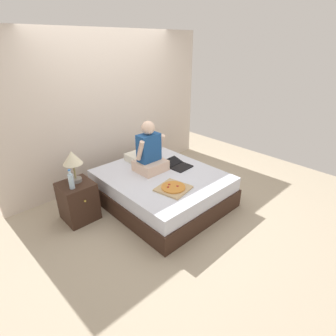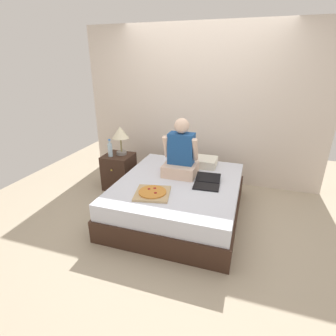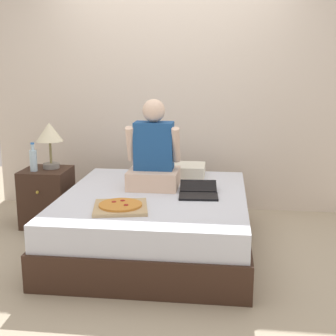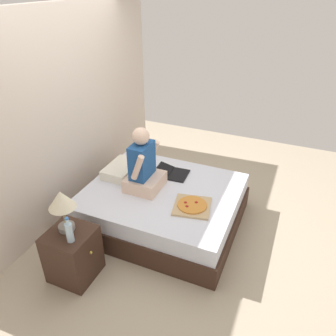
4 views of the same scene
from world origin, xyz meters
The scene contains 10 objects.
ground_plane centered at (0.00, 0.00, 0.00)m, with size 5.93×5.93×0.00m, color tan.
wall_back centered at (0.00, 1.28, 1.25)m, with size 3.93×0.12×2.50m, color beige.
bed centered at (0.00, 0.00, 0.24)m, with size 1.58×1.85×0.49m.
nightstand_left centered at (-1.15, 0.49, 0.28)m, with size 0.44×0.47×0.56m.
lamp_on_left_nightstand centered at (-1.11, 0.54, 0.89)m, with size 0.26×0.26×0.45m.
water_bottle centered at (-1.23, 0.40, 0.68)m, with size 0.07×0.07×0.28m.
pillow centered at (0.13, 0.64, 0.55)m, with size 0.52×0.34×0.12m, color silver.
person_seated centered at (-0.04, 0.23, 0.78)m, with size 0.47×0.40×0.78m.
laptop centered at (0.37, 0.01, 0.51)m, with size 0.34×0.43×0.07m.
pizza_box centered at (-0.19, -0.45, 0.51)m, with size 0.47×0.47×0.05m.
Camera 2 is at (0.84, -3.00, 1.96)m, focal length 28.00 mm.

